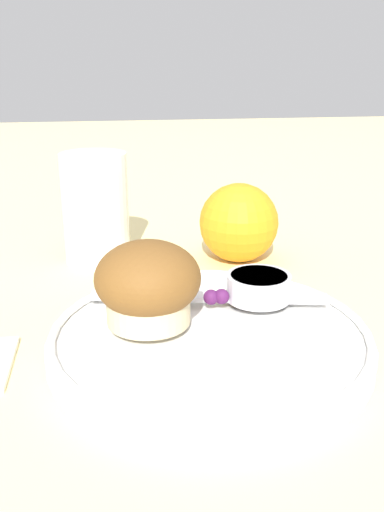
% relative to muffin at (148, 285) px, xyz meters
% --- Properties ---
extents(ground_plane, '(3.00, 3.00, 0.00)m').
position_rel_muffin_xyz_m(ground_plane, '(0.05, -0.02, -0.05)').
color(ground_plane, beige).
extents(plate, '(0.24, 0.24, 0.02)m').
position_rel_muffin_xyz_m(plate, '(0.04, -0.01, -0.04)').
color(plate, white).
rests_on(plate, ground_plane).
extents(muffin, '(0.08, 0.08, 0.06)m').
position_rel_muffin_xyz_m(muffin, '(0.00, 0.00, 0.00)').
color(muffin, beige).
rests_on(muffin, plate).
extents(cream_ramekin, '(0.05, 0.05, 0.02)m').
position_rel_muffin_xyz_m(cream_ramekin, '(0.09, 0.03, -0.02)').
color(cream_ramekin, silver).
rests_on(cream_ramekin, plate).
extents(berry_pair, '(0.02, 0.01, 0.01)m').
position_rel_muffin_xyz_m(berry_pair, '(0.05, 0.02, -0.02)').
color(berry_pair, '#4C194C').
rests_on(berry_pair, plate).
extents(butter_knife, '(0.19, 0.05, 0.00)m').
position_rel_muffin_xyz_m(butter_knife, '(0.05, 0.03, -0.03)').
color(butter_knife, silver).
rests_on(butter_knife, plate).
extents(orange_fruit, '(0.08, 0.08, 0.08)m').
position_rel_muffin_xyz_m(orange_fruit, '(0.11, 0.17, -0.01)').
color(orange_fruit, orange).
rests_on(orange_fruit, ground_plane).
extents(juice_glass, '(0.07, 0.07, 0.11)m').
position_rel_muffin_xyz_m(juice_glass, '(-0.04, 0.20, 0.01)').
color(juice_glass, silver).
rests_on(juice_glass, ground_plane).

